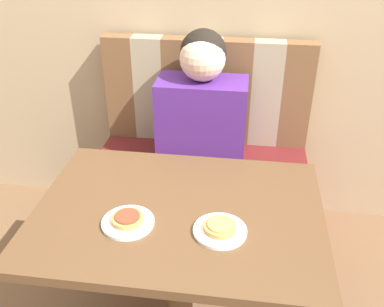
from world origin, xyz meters
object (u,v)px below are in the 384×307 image
plate_right (220,231)px  pizza_right (220,227)px  plate_left (128,222)px  pizza_left (128,218)px  person (202,102)px

plate_right → pizza_right: (0.00, 0.00, 0.02)m
plate_left → pizza_left: pizza_left is taller
person → plate_left: bearing=-100.8°
plate_right → pizza_left: pizza_left is taller
plate_right → pizza_right: pizza_right is taller
person → pizza_left: 0.82m
plate_right → person: bearing=100.8°
person → plate_right: person is taller
plate_left → pizza_left: (0.00, 0.00, 0.02)m
person → plate_left: person is taller
person → pizza_right: 0.82m
person → plate_right: size_ratio=3.70×
plate_left → pizza_right: bearing=0.0°
person → plate_left: 0.83m
person → pizza_right: size_ratio=6.12×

